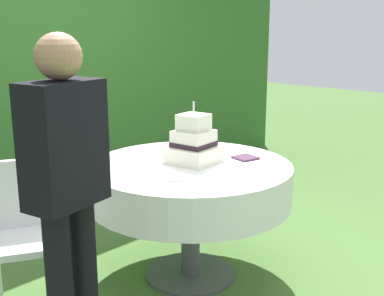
{
  "coord_description": "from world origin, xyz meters",
  "views": [
    {
      "loc": [
        -2.19,
        -2.11,
        1.62
      ],
      "look_at": [
        0.02,
        0.01,
        0.87
      ],
      "focal_mm": 46.59,
      "sensor_mm": 36.0,
      "label": 1
    }
  ],
  "objects": [
    {
      "name": "serving_plate_far",
      "position": [
        0.07,
        0.4,
        0.78
      ],
      "size": [
        0.14,
        0.14,
        0.01
      ],
      "primitive_type": "cylinder",
      "color": "white",
      "rests_on": "cake_table"
    },
    {
      "name": "cake_table",
      "position": [
        0.0,
        0.0,
        0.64
      ],
      "size": [
        1.29,
        1.29,
        0.77
      ],
      "color": "#4C4C51",
      "rests_on": "ground_plane"
    },
    {
      "name": "serving_plate_left",
      "position": [
        0.42,
        0.02,
        0.78
      ],
      "size": [
        0.11,
        0.11,
        0.01
      ],
      "primitive_type": "cylinder",
      "color": "white",
      "rests_on": "cake_table"
    },
    {
      "name": "napkin_stack",
      "position": [
        0.34,
        -0.17,
        0.78
      ],
      "size": [
        0.16,
        0.16,
        0.01
      ],
      "primitive_type": "cube",
      "rotation": [
        0.0,
        0.0,
        -0.21
      ],
      "color": "#4C2D47",
      "rests_on": "cake_table"
    },
    {
      "name": "garden_chair",
      "position": [
        -0.96,
        0.38,
        0.54
      ],
      "size": [
        0.54,
        0.54,
        0.89
      ],
      "color": "white",
      "rests_on": "ground_plane"
    },
    {
      "name": "wedding_cake",
      "position": [
        0.05,
        0.02,
        0.89
      ],
      "size": [
        0.32,
        0.33,
        0.39
      ],
      "color": "silver",
      "rests_on": "cake_table"
    },
    {
      "name": "standing_person",
      "position": [
        -1.06,
        -0.26,
        0.93
      ],
      "size": [
        0.39,
        0.27,
        1.6
      ],
      "color": "black",
      "rests_on": "ground_plane"
    },
    {
      "name": "foliage_hedge",
      "position": [
        0.0,
        2.04,
        1.27
      ],
      "size": [
        6.81,
        0.4,
        2.53
      ],
      "primitive_type": "cube",
      "color": "#336628",
      "rests_on": "ground_plane"
    },
    {
      "name": "serving_plate_near",
      "position": [
        -0.27,
        -0.16,
        0.78
      ],
      "size": [
        0.15,
        0.15,
        0.01
      ],
      "primitive_type": "cylinder",
      "color": "white",
      "rests_on": "cake_table"
    },
    {
      "name": "ground_plane",
      "position": [
        0.0,
        0.0,
        0.0
      ],
      "size": [
        20.0,
        20.0,
        0.0
      ],
      "primitive_type": "plane",
      "color": "#476B33"
    }
  ]
}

